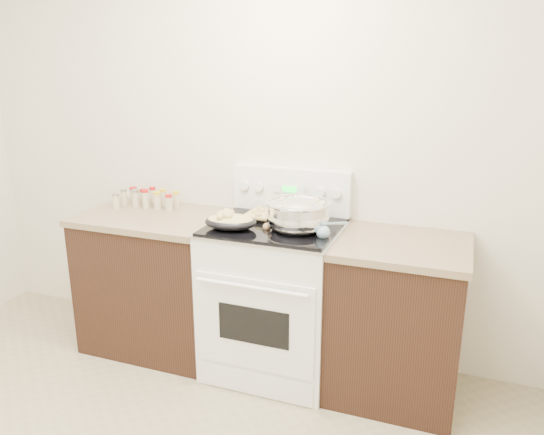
% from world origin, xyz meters
% --- Properties ---
extents(room_shell, '(4.10, 3.60, 2.75)m').
position_xyz_m(room_shell, '(0.00, 0.00, 1.70)').
color(room_shell, silver).
rests_on(room_shell, ground).
extents(counter_left, '(0.93, 0.67, 0.92)m').
position_xyz_m(counter_left, '(-0.48, 1.43, 0.46)').
color(counter_left, black).
rests_on(counter_left, ground).
extents(counter_right, '(0.73, 0.67, 0.92)m').
position_xyz_m(counter_right, '(1.08, 1.43, 0.46)').
color(counter_right, black).
rests_on(counter_right, ground).
extents(kitchen_range, '(0.78, 0.73, 1.22)m').
position_xyz_m(kitchen_range, '(0.35, 1.42, 0.49)').
color(kitchen_range, white).
rests_on(kitchen_range, ground).
extents(mixing_bowl, '(0.43, 0.43, 0.21)m').
position_xyz_m(mixing_bowl, '(0.50, 1.37, 1.03)').
color(mixing_bowl, silver).
rests_on(mixing_bowl, kitchen_range).
extents(roasting_pan, '(0.33, 0.26, 0.11)m').
position_xyz_m(roasting_pan, '(0.14, 1.25, 0.99)').
color(roasting_pan, black).
rests_on(roasting_pan, kitchen_range).
extents(baking_sheet, '(0.38, 0.27, 0.06)m').
position_xyz_m(baking_sheet, '(0.31, 1.53, 0.96)').
color(baking_sheet, black).
rests_on(baking_sheet, kitchen_range).
extents(wooden_spoon, '(0.18, 0.20, 0.04)m').
position_xyz_m(wooden_spoon, '(0.36, 1.35, 0.95)').
color(wooden_spoon, '#A2774A').
rests_on(wooden_spoon, kitchen_range).
extents(blue_ladle, '(0.13, 0.26, 0.09)m').
position_xyz_m(blue_ladle, '(0.68, 1.31, 0.98)').
color(blue_ladle, '#80A8C0').
rests_on(blue_ladle, kitchen_range).
extents(spice_jars, '(0.40, 0.23, 0.13)m').
position_xyz_m(spice_jars, '(-0.63, 1.57, 0.98)').
color(spice_jars, '#BFB28C').
rests_on(spice_jars, counter_left).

